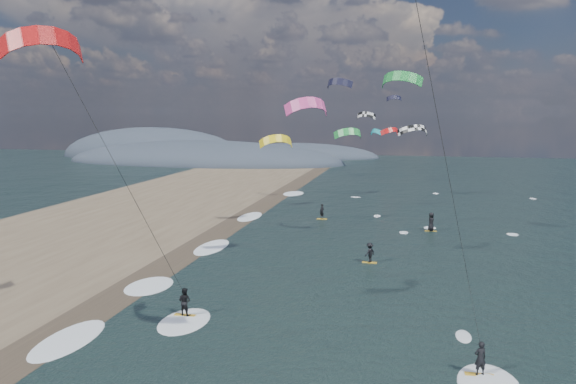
# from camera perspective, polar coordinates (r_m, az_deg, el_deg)

# --- Properties ---
(wet_sand_strip) EXTENTS (3.00, 240.00, 0.00)m
(wet_sand_strip) POSITION_cam_1_polar(r_m,az_deg,el_deg) (34.88, -19.07, -11.35)
(wet_sand_strip) COLOR #382D23
(wet_sand_strip) RESTS_ON ground
(coastal_hills) EXTENTS (80.00, 41.00, 15.00)m
(coastal_hills) POSITION_cam_1_polar(r_m,az_deg,el_deg) (135.95, -9.40, 3.28)
(coastal_hills) COLOR #3D4756
(coastal_hills) RESTS_ON ground
(kitesurfer_near_a) EXTENTS (7.64, 8.93, 19.24)m
(kitesurfer_near_a) POSITION_cam_1_polar(r_m,az_deg,el_deg) (19.68, 13.23, 16.61)
(kitesurfer_near_a) COLOR gold
(kitesurfer_near_a) RESTS_ON ground
(kitesurfer_near_b) EXTENTS (6.85, 9.12, 15.60)m
(kitesurfer_near_b) POSITION_cam_1_polar(r_m,az_deg,el_deg) (28.12, -18.67, 4.97)
(kitesurfer_near_b) COLOR gold
(kitesurfer_near_b) RESTS_ON ground
(far_kitesurfers) EXTENTS (12.29, 17.37, 1.83)m
(far_kitesurfers) POSITION_cam_1_polar(r_m,az_deg,el_deg) (51.12, 10.12, -3.85)
(far_kitesurfers) COLOR gold
(far_kitesurfers) RESTS_ON ground
(bg_kite_field) EXTENTS (17.04, 75.44, 8.22)m
(bg_kite_field) POSITION_cam_1_polar(r_m,az_deg,el_deg) (72.48, 8.50, 7.72)
(bg_kite_field) COLOR green
(bg_kite_field) RESTS_ON ground
(shoreline_surf) EXTENTS (2.40, 79.40, 0.11)m
(shoreline_surf) POSITION_cam_1_polar(r_m,az_deg,el_deg) (38.25, -13.76, -9.39)
(shoreline_surf) COLOR white
(shoreline_surf) RESTS_ON ground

